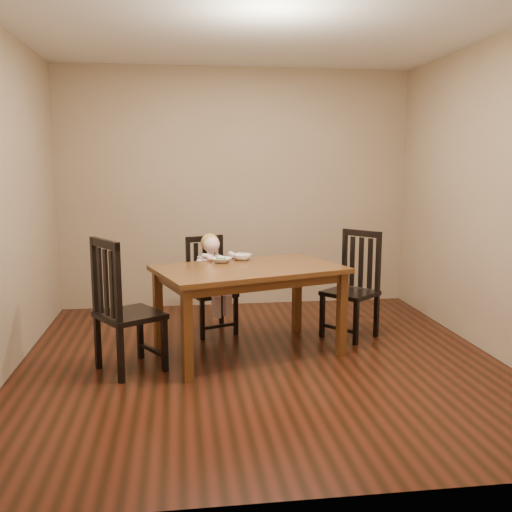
{
  "coord_description": "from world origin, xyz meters",
  "views": [
    {
      "loc": [
        -0.66,
        -4.53,
        1.65
      ],
      "look_at": [
        -0.01,
        0.25,
        0.86
      ],
      "focal_mm": 40.0,
      "sensor_mm": 36.0,
      "label": 1
    }
  ],
  "objects": [
    {
      "name": "chair_child",
      "position": [
        -0.37,
        0.92,
        0.45
      ],
      "size": [
        0.52,
        0.51,
        0.94
      ],
      "rotation": [
        0.0,
        0.0,
        3.5
      ],
      "color": "black",
      "rests_on": "room"
    },
    {
      "name": "fork",
      "position": [
        -0.32,
        0.44,
        0.81
      ],
      "size": [
        0.11,
        0.08,
        0.05
      ],
      "rotation": [
        0.0,
        0.0,
        0.96
      ],
      "color": "silver",
      "rests_on": "bowl_peas"
    },
    {
      "name": "bowl_veg",
      "position": [
        -0.09,
        0.57,
        0.8
      ],
      "size": [
        0.23,
        0.23,
        0.05
      ],
      "primitive_type": "imported",
      "rotation": [
        0.0,
        0.0,
        0.4
      ],
      "color": "white",
      "rests_on": "dining_table"
    },
    {
      "name": "dining_table",
      "position": [
        -0.07,
        0.22,
        0.68
      ],
      "size": [
        1.75,
        1.35,
        0.77
      ],
      "rotation": [
        0.0,
        0.0,
        0.31
      ],
      "color": "#4C3011",
      "rests_on": "room"
    },
    {
      "name": "chair_left",
      "position": [
        -1.11,
        -0.08,
        0.52
      ],
      "size": [
        0.62,
        0.63,
        1.08
      ],
      "rotation": [
        0.0,
        0.0,
        -1.01
      ],
      "color": "black",
      "rests_on": "room"
    },
    {
      "name": "room",
      "position": [
        0.0,
        0.0,
        1.35
      ],
      "size": [
        4.01,
        4.01,
        2.71
      ],
      "color": "#3F180D",
      "rests_on": "ground"
    },
    {
      "name": "bowl_peas",
      "position": [
        -0.29,
        0.47,
        0.79
      ],
      "size": [
        0.23,
        0.23,
        0.04
      ],
      "primitive_type": "imported",
      "rotation": [
        0.0,
        0.0,
        -0.42
      ],
      "color": "white",
      "rests_on": "dining_table"
    },
    {
      "name": "chair_right",
      "position": [
        0.97,
        0.61,
        0.48
      ],
      "size": [
        0.6,
        0.6,
        1.01
      ],
      "rotation": [
        0.0,
        0.0,
        2.27
      ],
      "color": "black",
      "rests_on": "room"
    },
    {
      "name": "toddler",
      "position": [
        -0.36,
        0.87,
        0.59
      ],
      "size": [
        0.42,
        0.46,
        0.52
      ],
      "primitive_type": null,
      "rotation": [
        0.0,
        0.0,
        3.5
      ],
      "color": "silver",
      "rests_on": "chair_child"
    }
  ]
}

